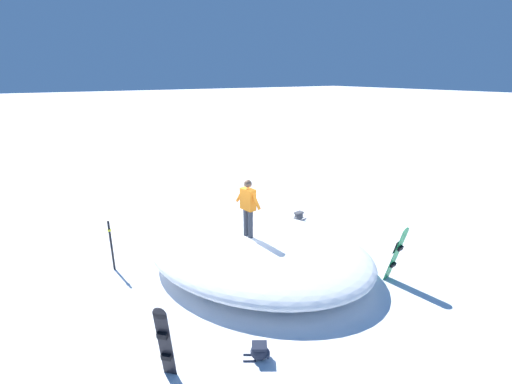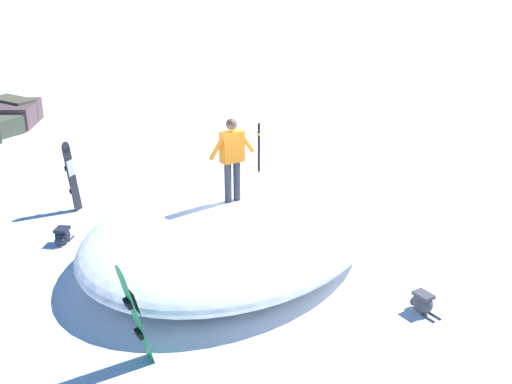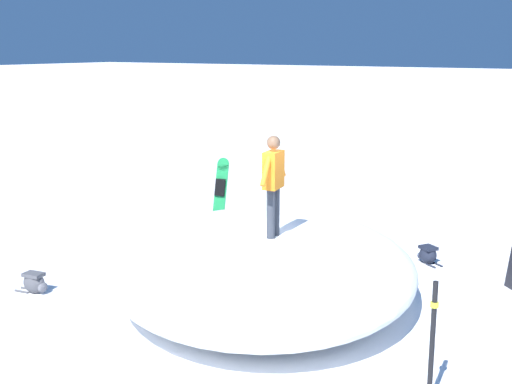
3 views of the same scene
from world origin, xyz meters
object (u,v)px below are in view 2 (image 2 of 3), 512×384
Objects in this scene: snowboard_primary_upright at (134,313)px; snowboard_secondary_upright at (71,175)px; backpack_far at (62,236)px; snowboarder_standing at (232,155)px; backpack_near at (422,302)px; trail_marker_pole at (259,151)px.

snowboard_primary_upright is 6.28m from snowboard_secondary_upright.
snowboarder_standing is at bearing 62.44° from backpack_far.
snowboard_primary_upright is (2.96, -2.71, -1.11)m from snowboarder_standing.
backpack_near is 7.18m from backpack_far.
snowboard_secondary_upright is at bearing -146.07° from backpack_near.
snowboard_primary_upright is at bearing 4.67° from backpack_far.
snowboard_secondary_upright is 1.90m from backpack_far.
snowboarder_standing is 0.99× the size of snowboard_primary_upright.
snowboard_primary_upright is at bearing -42.51° from snowboarder_standing.
snowboard_secondary_upright is at bearing 178.68° from snowboard_primary_upright.
backpack_near reaches higher than backpack_far.
snowboarder_standing is 2.91× the size of backpack_far.
snowboarder_standing is 1.03× the size of snowboard_secondary_upright.
backpack_far is 5.42m from trail_marker_pole.
snowboard_primary_upright reaches higher than snowboard_secondary_upright.
snowboard_secondary_upright is (-3.32, -2.57, -1.15)m from snowboarder_standing.
backpack_near is (6.78, 4.56, -0.64)m from snowboard_secondary_upright.
backpack_near is 6.79m from trail_marker_pole.
snowboard_primary_upright is 4.63m from backpack_far.
backpack_near is at bearing 33.93° from snowboard_secondary_upright.
snowboarder_standing reaches higher than backpack_far.
backpack_far is (-4.57, -0.37, -0.69)m from snowboard_primary_upright.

